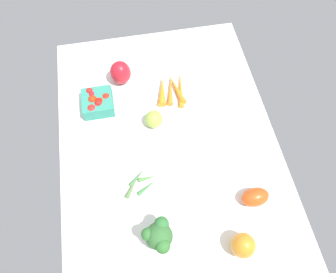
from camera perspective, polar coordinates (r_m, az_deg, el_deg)
tablecloth at (r=112.69cm, az=0.00°, el=-0.72°), size 104.00×76.00×2.00cm
okra_pile at (r=104.96cm, az=-5.04°, el=-8.27°), size 9.86×11.68×1.53cm
berry_basket at (r=119.09cm, az=-12.65°, el=6.06°), size 11.05×11.05×6.35cm
roma_tomato at (r=104.32cm, az=15.50°, el=-10.52°), size 6.42×9.22×5.89cm
heirloom_tomato_green at (r=112.28cm, az=-2.59°, el=3.17°), size 6.37×6.37×6.37cm
broccoli_head at (r=93.77cm, az=-1.65°, el=-17.53°), size 10.29×8.89×10.80cm
bell_pepper_orange at (r=98.35cm, az=13.42°, el=-18.62°), size 8.09×8.09×8.72cm
bell_pepper_red at (r=123.58cm, az=-8.61°, el=11.36°), size 8.07×8.07×9.63cm
carrot_bunch at (r=121.90cm, az=0.57°, el=8.57°), size 17.31×12.30×3.00cm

